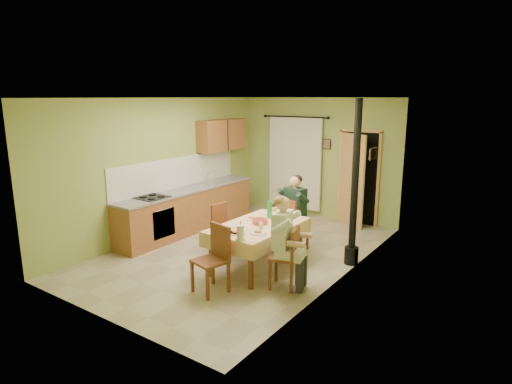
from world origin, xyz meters
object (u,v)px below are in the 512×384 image
Objects in this scene: chair_far at (293,234)px; chair_left at (226,240)px; chair_right at (284,269)px; stove_flue at (354,206)px; man_far at (294,204)px; dining_table at (258,246)px; man_right at (284,232)px; chair_near at (211,273)px.

chair_far is 1.06× the size of chair_left.
stove_flue reaches higher than chair_right.
chair_left is 0.34× the size of stove_flue.
chair_left is 2.34m from stove_flue.
man_far is 1.19m from stove_flue.
dining_table is 0.98m from man_right.
dining_table is 1.12m from chair_far.
chair_near is at bearing 117.45° from man_right.
chair_left is 1.42m from man_far.
chair_left is at bearing -156.11° from stove_flue.
chair_right is (0.81, 0.73, -0.00)m from chair_near.
chair_left is (-0.82, 0.16, -0.09)m from dining_table.
man_far is at bearing 176.92° from stove_flue.
chair_near is 1.09m from chair_right.
dining_table is 1.77× the size of chair_far.
chair_near is at bearing 117.14° from chair_right.
chair_right reaches higher than dining_table.
chair_left is at bearing -119.56° from chair_far.
dining_table is 1.14m from chair_near.
chair_right is at bearing -27.12° from dining_table.
chair_near is at bearing -80.12° from man_far.
dining_table is 1.74m from stove_flue.
chair_right is 1.70m from stove_flue.
stove_flue is at bearing -32.52° from chair_right.
stove_flue is at bearing -32.92° from man_right.
dining_table is 0.84m from chair_left.
chair_right is at bearing 74.44° from chair_left.
dining_table is 0.63× the size of stove_flue.
dining_table is 1.87× the size of chair_left.
chair_far is 0.72× the size of man_far.
chair_far reaches higher than chair_left.
man_far is at bearing 142.75° from chair_left.
stove_flue is (0.46, 1.46, 0.74)m from chair_right.
man_far reaches higher than chair_right.
dining_table is at bearing 46.96° from chair_right.
man_right is (1.56, -0.57, 0.59)m from chair_left.
chair_right is (0.75, -0.40, -0.09)m from dining_table.
dining_table is 1.76× the size of chair_near.
chair_far is 1.78m from man_right.
dining_table is at bearing -80.17° from chair_near.
chair_near reaches higher than chair_left.
chair_right is at bearing -125.18° from chair_near.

